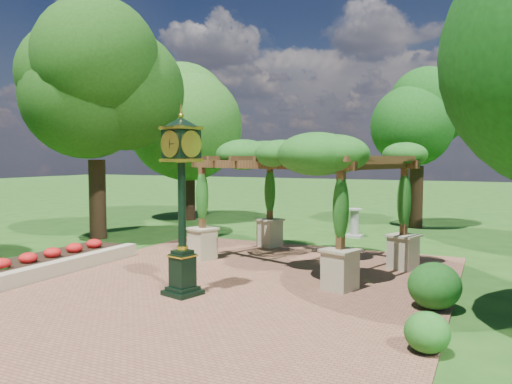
% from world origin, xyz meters
% --- Properties ---
extents(ground, '(120.00, 120.00, 0.00)m').
position_xyz_m(ground, '(0.00, 0.00, 0.00)').
color(ground, '#1E4714').
rests_on(ground, ground).
extents(brick_plaza, '(10.00, 12.00, 0.04)m').
position_xyz_m(brick_plaza, '(0.00, 1.00, 0.02)').
color(brick_plaza, brown).
rests_on(brick_plaza, ground).
extents(border_wall, '(0.35, 5.00, 0.40)m').
position_xyz_m(border_wall, '(-4.60, 0.50, 0.20)').
color(border_wall, '#C6B793').
rests_on(border_wall, ground).
extents(flower_bed, '(1.50, 5.00, 0.36)m').
position_xyz_m(flower_bed, '(-5.50, 0.50, 0.18)').
color(flower_bed, red).
rests_on(flower_bed, ground).
extents(pedestal_clock, '(0.97, 0.97, 4.05)m').
position_xyz_m(pedestal_clock, '(-0.55, -0.18, 2.43)').
color(pedestal_clock, black).
rests_on(pedestal_clock, brick_plaza).
extents(pergola, '(6.67, 5.30, 3.66)m').
position_xyz_m(pergola, '(0.63, 4.01, 3.00)').
color(pergola, '#B5AD87').
rests_on(pergola, brick_plaza).
extents(sundial, '(0.62, 0.62, 1.13)m').
position_xyz_m(sundial, '(0.85, 9.65, 0.49)').
color(sundial, '#9A9A91').
rests_on(sundial, ground).
extents(shrub_front, '(0.94, 0.94, 0.65)m').
position_xyz_m(shrub_front, '(4.80, -1.30, 0.36)').
color(shrub_front, '#1F5C1A').
rests_on(shrub_front, brick_plaza).
extents(shrub_mid, '(1.37, 1.37, 0.95)m').
position_xyz_m(shrub_mid, '(4.66, 1.14, 0.52)').
color(shrub_mid, '#194F16').
rests_on(shrub_mid, brick_plaza).
extents(shrub_back, '(0.96, 0.96, 0.72)m').
position_xyz_m(shrub_back, '(3.24, 6.34, 0.40)').
color(shrub_back, '#30681E').
rests_on(shrub_back, brick_plaza).
extents(tree_west_near, '(4.32, 4.32, 7.81)m').
position_xyz_m(tree_west_near, '(-8.01, 5.18, 5.36)').
color(tree_west_near, '#322014').
rests_on(tree_west_near, ground).
extents(tree_west_far, '(4.91, 4.91, 7.69)m').
position_xyz_m(tree_west_far, '(-8.05, 11.51, 5.29)').
color(tree_west_far, black).
rests_on(tree_west_far, ground).
extents(tree_north, '(3.36, 3.36, 7.06)m').
position_xyz_m(tree_north, '(2.63, 13.42, 4.83)').
color(tree_north, '#301E13').
rests_on(tree_north, ground).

